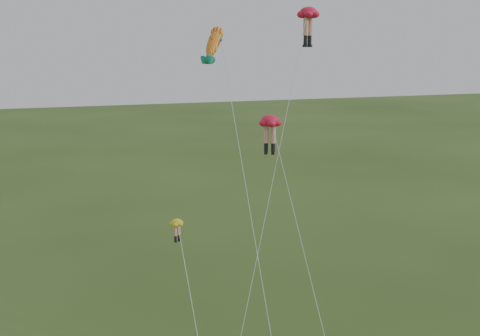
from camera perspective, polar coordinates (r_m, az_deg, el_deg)
name	(u,v)px	position (r m, az deg, el deg)	size (l,w,h in m)	color
legs_kite_red_high	(307,20)	(38.65, 7.20, 15.44)	(9.87, 11.14, 21.31)	red
legs_kite_red_mid	(271,127)	(34.87, 3.28, 4.43)	(2.05, 11.08, 14.30)	red
legs_kite_yellow	(180,241)	(29.11, -6.43, -7.70)	(1.14, 6.43, 9.54)	gold
fish_kite	(214,44)	(35.75, -2.76, 13.05)	(2.25, 12.86, 20.15)	gold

